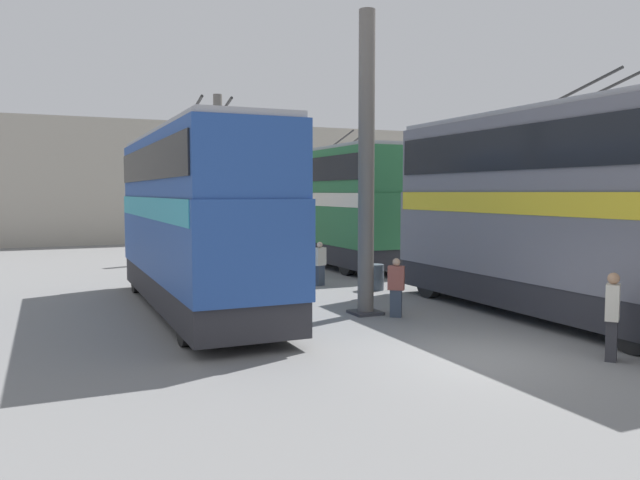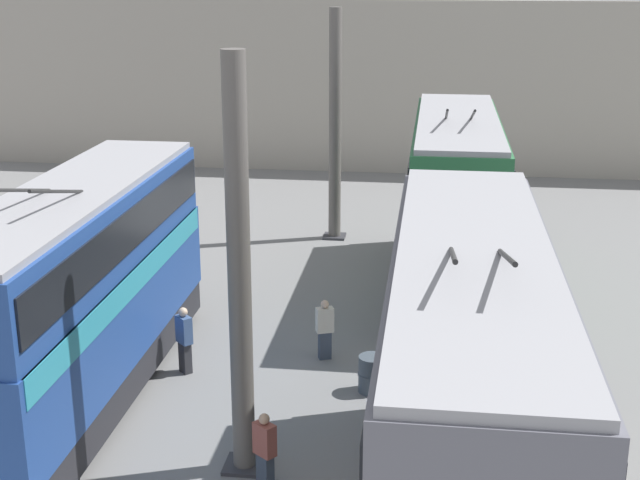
% 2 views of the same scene
% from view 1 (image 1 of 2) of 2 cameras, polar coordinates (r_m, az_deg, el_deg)
% --- Properties ---
extents(ground_plane, '(240.00, 240.00, 0.00)m').
position_cam_1_polar(ground_plane, '(12.90, 14.53, -10.40)').
color(ground_plane, slate).
extents(depot_back_wall, '(0.50, 36.00, 7.82)m').
position_cam_1_polar(depot_back_wall, '(41.47, -13.02, 5.18)').
color(depot_back_wall, '#A8A093').
rests_on(depot_back_wall, ground_plane).
extents(support_column_near, '(0.77, 0.77, 7.98)m').
position_cam_1_polar(support_column_near, '(16.58, 4.25, 6.47)').
color(support_column_near, '#605B56').
rests_on(support_column_near, ground_plane).
extents(support_column_far, '(0.77, 0.77, 7.98)m').
position_cam_1_polar(support_column_far, '(30.96, -9.26, 5.46)').
color(support_column_far, '#605B56').
rests_on(support_column_far, ground_plane).
extents(bus_left_near, '(10.37, 2.54, 5.99)m').
position_cam_1_polar(bus_left_near, '(17.12, 20.06, 3.43)').
color(bus_left_near, black).
rests_on(bus_left_near, ground_plane).
extents(bus_left_far, '(9.74, 2.54, 5.79)m').
position_cam_1_polar(bus_left_far, '(27.80, 1.46, 3.75)').
color(bus_left_far, black).
rests_on(bus_left_far, ground_plane).
extents(bus_right_near, '(10.72, 2.54, 5.50)m').
position_cam_1_polar(bus_right_near, '(17.27, -11.37, 2.71)').
color(bus_right_near, black).
rests_on(bus_right_near, ground_plane).
extents(person_aisle_midway, '(0.38, 0.48, 1.54)m').
position_cam_1_polar(person_aisle_midway, '(21.75, -0.02, -2.10)').
color(person_aisle_midway, '#384251').
rests_on(person_aisle_midway, ground_plane).
extents(person_by_right_row, '(0.47, 0.47, 1.65)m').
position_cam_1_polar(person_by_right_row, '(19.51, -7.22, -2.68)').
color(person_by_right_row, '#2D2D33').
rests_on(person_by_right_row, ground_plane).
extents(person_by_left_row, '(0.45, 0.48, 1.72)m').
position_cam_1_polar(person_by_left_row, '(13.35, 25.16, -6.17)').
color(person_by_left_row, '#2D2D33').
rests_on(person_by_left_row, ground_plane).
extents(person_aisle_foreground, '(0.45, 0.48, 1.55)m').
position_cam_1_polar(person_aisle_foreground, '(16.43, 6.97, -4.23)').
color(person_aisle_foreground, '#384251').
rests_on(person_aisle_foreground, ground_plane).
extents(oil_drum, '(0.66, 0.66, 0.86)m').
position_cam_1_polar(oil_drum, '(20.92, 5.01, -3.40)').
color(oil_drum, '#424C56').
rests_on(oil_drum, ground_plane).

